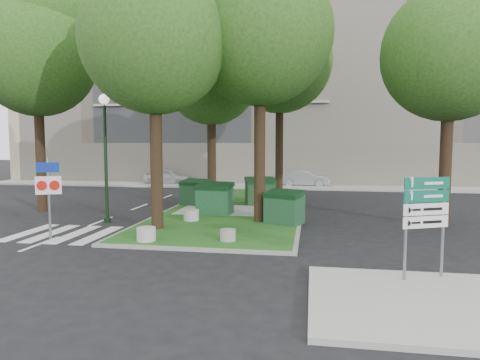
% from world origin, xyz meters
% --- Properties ---
extents(ground, '(120.00, 120.00, 0.00)m').
position_xyz_m(ground, '(0.00, 0.00, 0.00)').
color(ground, black).
rests_on(ground, ground).
extents(median_island, '(6.00, 16.00, 0.12)m').
position_xyz_m(median_island, '(0.50, 8.00, 0.06)').
color(median_island, '#1F4F16').
rests_on(median_island, ground).
extents(median_kerb, '(6.30, 16.30, 0.10)m').
position_xyz_m(median_kerb, '(0.50, 8.00, 0.05)').
color(median_kerb, gray).
rests_on(median_kerb, ground).
extents(sidewalk_corner, '(5.00, 4.00, 0.12)m').
position_xyz_m(sidewalk_corner, '(6.50, -3.50, 0.06)').
color(sidewalk_corner, '#999993').
rests_on(sidewalk_corner, ground).
extents(building_sidewalk, '(42.00, 3.00, 0.12)m').
position_xyz_m(building_sidewalk, '(0.00, 18.50, 0.06)').
color(building_sidewalk, '#999993').
rests_on(building_sidewalk, ground).
extents(zebra_crossing, '(5.00, 3.00, 0.01)m').
position_xyz_m(zebra_crossing, '(-3.75, 1.50, 0.01)').
color(zebra_crossing, silver).
rests_on(zebra_crossing, ground).
extents(apartment_building, '(41.00, 12.00, 16.00)m').
position_xyz_m(apartment_building, '(0.00, 26.00, 8.00)').
color(apartment_building, '#B5AC88').
rests_on(apartment_building, ground).
extents(tree_median_near_left, '(5.20, 5.20, 10.53)m').
position_xyz_m(tree_median_near_left, '(-1.41, 2.56, 7.32)').
color(tree_median_near_left, black).
rests_on(tree_median_near_left, ground).
extents(tree_median_near_right, '(5.60, 5.60, 11.46)m').
position_xyz_m(tree_median_near_right, '(2.09, 4.56, 7.99)').
color(tree_median_near_right, black).
rests_on(tree_median_near_right, ground).
extents(tree_median_mid, '(4.80, 4.80, 9.99)m').
position_xyz_m(tree_median_mid, '(-0.91, 9.06, 6.98)').
color(tree_median_mid, black).
rests_on(tree_median_mid, ground).
extents(tree_median_far, '(5.80, 5.80, 11.93)m').
position_xyz_m(tree_median_far, '(2.29, 12.06, 8.32)').
color(tree_median_far, black).
rests_on(tree_median_far, ground).
extents(tree_street_left, '(5.40, 5.40, 11.00)m').
position_xyz_m(tree_street_left, '(-8.41, 6.06, 7.65)').
color(tree_street_left, black).
rests_on(tree_street_left, ground).
extents(tree_street_right, '(5.00, 5.00, 10.06)m').
position_xyz_m(tree_street_right, '(9.09, 5.06, 6.98)').
color(tree_street_right, black).
rests_on(tree_street_right, ground).
extents(dumpster_a, '(1.56, 1.25, 1.28)m').
position_xyz_m(dumpster_a, '(-1.73, 8.46, 0.74)').
color(dumpster_a, '#0E3318').
rests_on(dumpster_a, median_island).
extents(dumpster_b, '(1.64, 1.27, 1.39)m').
position_xyz_m(dumpster_b, '(-0.13, 5.91, 0.78)').
color(dumpster_b, '#134324').
rests_on(dumpster_b, median_island).
extents(dumpster_c, '(1.72, 1.43, 1.37)m').
position_xyz_m(dumpster_c, '(1.47, 9.18, 0.78)').
color(dumpster_c, black).
rests_on(dumpster_c, median_island).
extents(dumpster_d, '(1.66, 1.45, 1.29)m').
position_xyz_m(dumpster_d, '(3.00, 4.22, 0.74)').
color(dumpster_d, '#113A1E').
rests_on(dumpster_d, median_island).
extents(bollard_left, '(0.60, 0.60, 0.43)m').
position_xyz_m(bollard_left, '(-1.13, 0.50, 0.33)').
color(bollard_left, '#AFB0AA').
rests_on(bollard_left, median_island).
extents(bollard_right, '(0.50, 0.50, 0.36)m').
position_xyz_m(bollard_right, '(1.42, 0.95, 0.30)').
color(bollard_right, gray).
rests_on(bollard_right, median_island).
extents(bollard_mid, '(0.61, 0.61, 0.43)m').
position_xyz_m(bollard_mid, '(-0.71, 4.19, 0.34)').
color(bollard_mid, '#A7A8A3').
rests_on(bollard_mid, median_island).
extents(litter_bin, '(0.41, 0.41, 0.71)m').
position_xyz_m(litter_bin, '(3.20, 7.93, 0.48)').
color(litter_bin, gold).
rests_on(litter_bin, median_island).
extents(street_lamp, '(0.41, 0.41, 5.14)m').
position_xyz_m(street_lamp, '(-4.13, 3.83, 3.23)').
color(street_lamp, black).
rests_on(street_lamp, ground).
extents(traffic_sign_pole, '(0.77, 0.36, 2.74)m').
position_xyz_m(traffic_sign_pole, '(-4.65, 0.78, 1.75)').
color(traffic_sign_pole, slate).
rests_on(traffic_sign_pole, ground).
extents(directional_sign, '(1.08, 0.50, 2.33)m').
position_xyz_m(directional_sign, '(6.58, -2.00, 1.67)').
color(directional_sign, slate).
rests_on(directional_sign, sidewalk_corner).
extents(car_white, '(3.71, 1.63, 1.24)m').
position_xyz_m(car_white, '(-6.87, 19.11, 0.62)').
color(car_white, silver).
rests_on(car_white, ground).
extents(car_silver, '(3.70, 1.29, 1.22)m').
position_xyz_m(car_silver, '(3.50, 19.50, 0.61)').
color(car_silver, gray).
rests_on(car_silver, ground).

